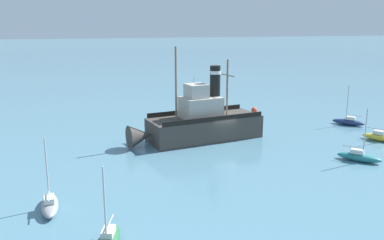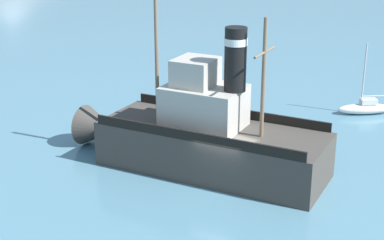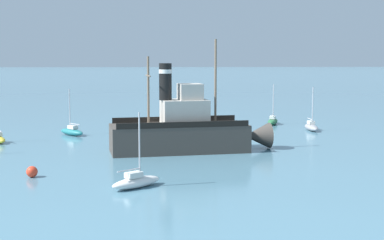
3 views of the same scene
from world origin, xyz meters
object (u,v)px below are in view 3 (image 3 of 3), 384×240
object	(u,v)px
sailboat_teal	(72,131)
sailboat_grey	(311,127)
old_tugboat	(186,131)
sailboat_white	(136,181)
mooring_buoy	(32,172)
sailboat_green	(273,121)

from	to	relation	value
sailboat_teal	sailboat_grey	bearing A→B (deg)	95.48
old_tugboat	sailboat_white	bearing A→B (deg)	-15.05
sailboat_white	mooring_buoy	bearing A→B (deg)	-115.55
sailboat_white	sailboat_teal	size ratio (longest dim) A/B	1.00
sailboat_grey	sailboat_teal	size ratio (longest dim) A/B	1.00
old_tugboat	sailboat_white	world-z (taller)	old_tugboat
sailboat_white	sailboat_grey	xyz separation A→B (m)	(-27.25, 18.38, 0.00)
old_tugboat	sailboat_green	size ratio (longest dim) A/B	3.01
sailboat_teal	sailboat_green	distance (m)	24.48
sailboat_white	sailboat_grey	bearing A→B (deg)	146.00
mooring_buoy	sailboat_teal	bearing A→B (deg)	-178.70
old_tugboat	sailboat_white	distance (m)	14.55
sailboat_white	sailboat_teal	distance (m)	25.96
old_tugboat	sailboat_white	size ratio (longest dim) A/B	3.01
old_tugboat	sailboat_grey	bearing A→B (deg)	132.22
old_tugboat	sailboat_grey	distance (m)	19.79
old_tugboat	sailboat_teal	distance (m)	15.94
sailboat_grey	mooring_buoy	xyz separation A→B (m)	(23.68, -25.84, -0.03)
sailboat_teal	sailboat_green	xyz separation A→B (m)	(-8.35, 23.02, 0.00)
mooring_buoy	sailboat_grey	bearing A→B (deg)	132.51
sailboat_white	sailboat_green	distance (m)	36.34
sailboat_white	mooring_buoy	distance (m)	8.27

